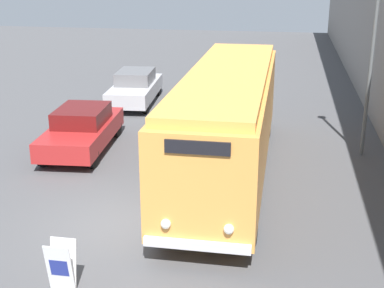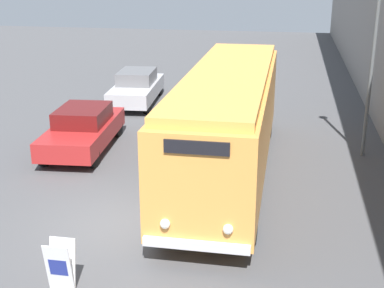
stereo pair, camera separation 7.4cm
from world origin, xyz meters
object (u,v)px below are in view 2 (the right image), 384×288
(vintage_bus, at_px, (228,117))
(sign_board, at_px, (61,267))
(parked_car_near, at_px, (83,129))
(streetlamp, at_px, (376,25))
(parked_car_mid, at_px, (137,87))

(vintage_bus, bearing_deg, sign_board, -110.64)
(sign_board, distance_m, parked_car_near, 8.57)
(vintage_bus, relative_size, sign_board, 10.32)
(vintage_bus, relative_size, streetlamp, 1.64)
(sign_board, bearing_deg, vintage_bus, 69.36)
(parked_car_near, distance_m, parked_car_mid, 6.61)
(vintage_bus, xyz_separation_m, parked_car_near, (-5.22, 1.41, -1.08))
(vintage_bus, bearing_deg, streetlamp, 30.55)
(sign_board, bearing_deg, streetlamp, 53.48)
(parked_car_mid, bearing_deg, parked_car_near, -94.69)
(sign_board, relative_size, parked_car_near, 0.23)
(sign_board, bearing_deg, parked_car_near, 108.32)
(sign_board, height_order, parked_car_near, parked_car_near)
(vintage_bus, height_order, parked_car_mid, vintage_bus)
(parked_car_near, relative_size, parked_car_mid, 0.98)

